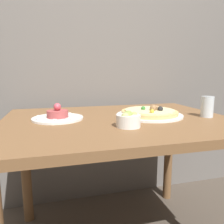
{
  "coord_description": "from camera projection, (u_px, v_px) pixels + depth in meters",
  "views": [
    {
      "loc": [
        -0.31,
        -0.59,
        0.94
      ],
      "look_at": [
        -0.05,
        0.39,
        0.76
      ],
      "focal_mm": 35.0,
      "sensor_mm": 36.0,
      "label": 1
    }
  ],
  "objects": [
    {
      "name": "small_bowl",
      "position": [
        128.0,
        119.0,
        0.9
      ],
      "size": [
        0.1,
        0.1,
        0.07
      ],
      "color": "white",
      "rests_on": "dining_table"
    },
    {
      "name": "pizza_plate",
      "position": [
        150.0,
        113.0,
        1.14
      ],
      "size": [
        0.34,
        0.34,
        0.06
      ],
      "color": "white",
      "rests_on": "dining_table"
    },
    {
      "name": "dining_table",
      "position": [
        119.0,
        138.0,
        1.1
      ],
      "size": [
        1.12,
        0.86,
        0.72
      ],
      "color": "brown",
      "rests_on": "ground_plane"
    },
    {
      "name": "tartare_plate",
      "position": [
        58.0,
        116.0,
        1.06
      ],
      "size": [
        0.24,
        0.24,
        0.08
      ],
      "color": "white",
      "rests_on": "dining_table"
    },
    {
      "name": "drinking_glass",
      "position": [
        207.0,
        107.0,
        1.11
      ],
      "size": [
        0.06,
        0.06,
        0.11
      ],
      "color": "silver",
      "rests_on": "dining_table"
    },
    {
      "name": "back_wall",
      "position": [
        96.0,
        21.0,
        1.51
      ],
      "size": [
        8.0,
        0.05,
        2.6
      ],
      "color": "slate",
      "rests_on": "ground_plane"
    }
  ]
}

